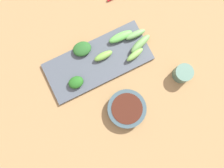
{
  "coord_description": "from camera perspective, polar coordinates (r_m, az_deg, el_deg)",
  "views": [
    {
      "loc": [
        -0.14,
        0.05,
        0.85
      ],
      "look_at": [
        -0.04,
        -0.0,
        0.05
      ],
      "focal_mm": 37.0,
      "sensor_mm": 36.0,
      "label": 1
    }
  ],
  "objects": [
    {
      "name": "tabletop",
      "position": [
        0.85,
        -1.17,
        1.81
      ],
      "size": [
        2.1,
        2.1,
        0.02
      ],
      "primitive_type": "cube",
      "color": "#957448",
      "rests_on": "ground"
    },
    {
      "name": "sauce_bowl",
      "position": [
        0.81,
        3.66,
        -6.13
      ],
      "size": [
        0.13,
        0.13,
        0.03
      ],
      "color": "#354B53",
      "rests_on": "tabletop"
    },
    {
      "name": "serving_plate",
      "position": [
        0.85,
        -3.5,
        5.51
      ],
      "size": [
        0.16,
        0.38,
        0.01
      ],
      "primitive_type": "cube",
      "color": "#424B55",
      "rests_on": "tabletop"
    },
    {
      "name": "broccoli_stalk_0",
      "position": [
        0.84,
        5.66,
        7.22
      ],
      "size": [
        0.04,
        0.08,
        0.03
      ],
      "primitive_type": "ellipsoid",
      "rotation": [
        0.0,
        0.0,
        0.21
      ],
      "color": "#79B44F",
      "rests_on": "serving_plate"
    },
    {
      "name": "broccoli_leafy_1",
      "position": [
        0.85,
        -7.41,
        8.59
      ],
      "size": [
        0.06,
        0.07,
        0.02
      ],
      "primitive_type": "ellipsoid",
      "rotation": [
        0.0,
        0.0,
        -0.07
      ],
      "color": "#235822",
      "rests_on": "serving_plate"
    },
    {
      "name": "broccoli_stalk_2",
      "position": [
        0.85,
        2.15,
        11.59
      ],
      "size": [
        0.03,
        0.09,
        0.02
      ],
      "primitive_type": "ellipsoid",
      "rotation": [
        0.0,
        0.0,
        -0.02
      ],
      "color": "#5DB34B",
      "rests_on": "serving_plate"
    },
    {
      "name": "broccoli_stalk_3",
      "position": [
        0.83,
        -2.16,
        6.97
      ],
      "size": [
        0.03,
        0.07,
        0.02
      ],
      "primitive_type": "ellipsoid",
      "rotation": [
        0.0,
        0.0,
        0.02
      ],
      "color": "#6FA941",
      "rests_on": "serving_plate"
    },
    {
      "name": "broccoli_leafy_4",
      "position": [
        0.82,
        -8.91,
        0.39
      ],
      "size": [
        0.05,
        0.06,
        0.03
      ],
      "primitive_type": "ellipsoid",
      "rotation": [
        0.0,
        0.0,
        -0.04
      ],
      "color": "#215E1C",
      "rests_on": "serving_plate"
    },
    {
      "name": "broccoli_stalk_5",
      "position": [
        0.85,
        7.0,
        9.86
      ],
      "size": [
        0.05,
        0.1,
        0.03
      ],
      "primitive_type": "ellipsoid",
      "rotation": [
        0.0,
        0.0,
        0.3
      ],
      "color": "#6AA054",
      "rests_on": "serving_plate"
    },
    {
      "name": "broccoli_stalk_6",
      "position": [
        0.86,
        5.8,
        12.07
      ],
      "size": [
        0.02,
        0.08,
        0.02
      ],
      "primitive_type": "ellipsoid",
      "rotation": [
        0.0,
        0.0,
        -0.01
      ],
      "color": "#6BA359",
      "rests_on": "serving_plate"
    },
    {
      "name": "tea_cup",
      "position": [
        0.85,
        17.08,
        2.5
      ],
      "size": [
        0.06,
        0.06,
        0.05
      ],
      "primitive_type": "cylinder",
      "color": "#4C7261",
      "rests_on": "tabletop"
    }
  ]
}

